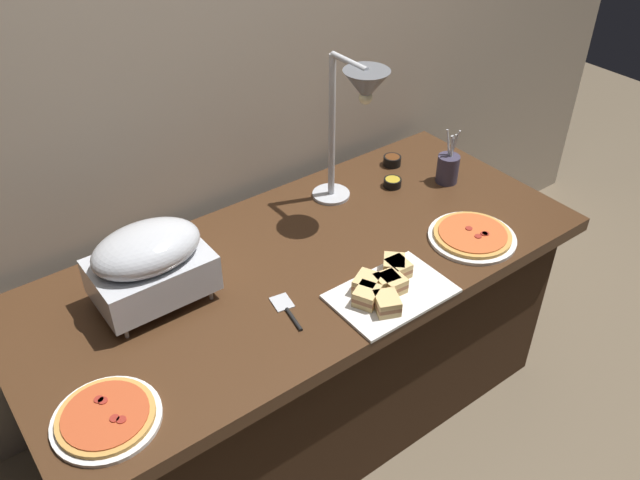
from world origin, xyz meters
name	(u,v)px	position (x,y,z in m)	size (l,w,h in m)	color
ground_plane	(307,409)	(0.00, 0.00, 0.00)	(8.00, 8.00, 0.00)	brown
back_wall	(216,83)	(0.00, 0.50, 1.20)	(4.40, 0.04, 2.40)	tan
buffet_table	(306,340)	(0.00, 0.00, 0.39)	(1.90, 0.84, 0.76)	#422816
chafing_dish	(149,262)	(-0.47, 0.11, 0.91)	(0.34, 0.23, 0.26)	#B7BABF
heat_lamp	(359,100)	(0.30, 0.11, 1.19)	(0.15, 0.32, 0.56)	#B7BABF
pizza_plate_front	(472,236)	(0.52, -0.25, 0.77)	(0.30, 0.30, 0.03)	white
pizza_plate_center	(106,418)	(-0.77, -0.23, 0.77)	(0.27, 0.27, 0.03)	white
sandwich_platter	(387,287)	(0.10, -0.29, 0.78)	(0.37, 0.24, 0.06)	white
sauce_cup_near	(392,182)	(0.53, 0.16, 0.78)	(0.07, 0.07, 0.03)	black
sauce_cup_far	(392,160)	(0.64, 0.29, 0.78)	(0.07, 0.07, 0.04)	black
utensil_holder	(448,168)	(0.72, 0.07, 0.82)	(0.08, 0.08, 0.22)	#383347
serving_spatula	(288,310)	(-0.18, -0.17, 0.76)	(0.07, 0.17, 0.01)	#B7BABF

